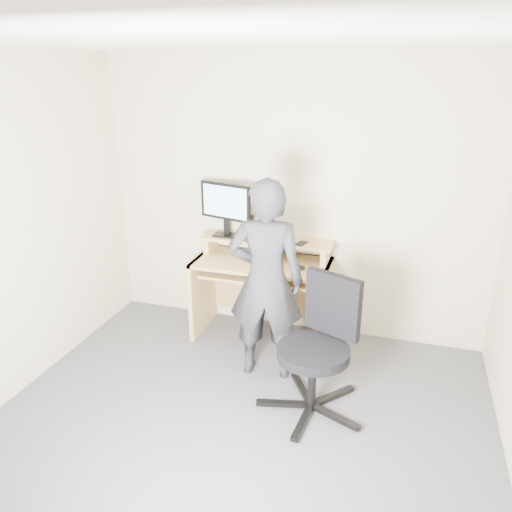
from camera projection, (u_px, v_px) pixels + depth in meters
The scene contains 14 objects.
ground at pixel (229, 444), 3.33m from camera, with size 3.50×3.50×0.00m, color #55565B.
back_wall at pixel (293, 200), 4.46m from camera, with size 3.50×0.02×2.50m, color beige.
ceiling at pixel (219, 36), 2.45m from camera, with size 3.50×3.50×0.02m, color white.
desk at pixel (264, 279), 4.56m from camera, with size 1.20×0.60×0.91m.
monitor at pixel (226, 205), 4.47m from camera, with size 0.51×0.17×0.49m.
external_drive at pixel (248, 227), 4.50m from camera, with size 0.07×0.13×0.20m, color black.
travel_mug at pixel (268, 231), 4.44m from camera, with size 0.07×0.07×0.16m, color silver.
smartphone at pixel (301, 243), 4.37m from camera, with size 0.07×0.13×0.01m, color black.
charger at pixel (247, 237), 4.48m from camera, with size 0.04×0.04×0.04m, color black.
headphones at pixel (257, 235), 4.57m from camera, with size 0.16×0.16×0.02m, color silver.
keyboard at pixel (255, 273), 4.38m from camera, with size 0.46×0.18×0.03m, color black.
mouse at pixel (300, 268), 4.22m from camera, with size 0.10×0.06×0.04m, color black.
office_chair at pixel (320, 342), 3.53m from camera, with size 0.78×0.76×0.98m.
person at pixel (266, 281), 3.85m from camera, with size 0.59×0.39×1.62m, color black.
Camera 1 is at (0.96, -2.50, 2.35)m, focal length 35.00 mm.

